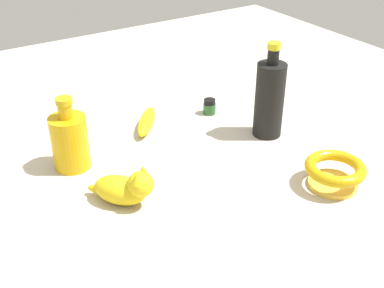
{
  "coord_description": "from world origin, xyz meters",
  "views": [
    {
      "loc": [
        -0.81,
        0.52,
        0.61
      ],
      "look_at": [
        0.0,
        0.0,
        0.05
      ],
      "focal_mm": 45.76,
      "sensor_mm": 36.0,
      "label": 1
    }
  ],
  "objects_px": {
    "banana": "(147,121)",
    "bottle_tall": "(269,98)",
    "cat_figurine": "(125,188)",
    "bottle_short": "(70,141)",
    "nail_polish_jar": "(210,107)",
    "bowl": "(335,171)"
  },
  "relations": [
    {
      "from": "banana",
      "to": "bottle_tall",
      "type": "xyz_separation_m",
      "value": [
        -0.19,
        -0.24,
        0.08
      ]
    },
    {
      "from": "bottle_tall",
      "to": "cat_figurine",
      "type": "bearing_deg",
      "value": 99.0
    },
    {
      "from": "bottle_short",
      "to": "bottle_tall",
      "type": "bearing_deg",
      "value": -104.57
    },
    {
      "from": "banana",
      "to": "bottle_short",
      "type": "xyz_separation_m",
      "value": [
        -0.07,
        0.23,
        0.05
      ]
    },
    {
      "from": "cat_figurine",
      "to": "nail_polish_jar",
      "type": "height_order",
      "value": "cat_figurine"
    },
    {
      "from": "bottle_tall",
      "to": "bowl",
      "type": "height_order",
      "value": "bottle_tall"
    },
    {
      "from": "bottle_tall",
      "to": "nail_polish_jar",
      "type": "bearing_deg",
      "value": 18.35
    },
    {
      "from": "banana",
      "to": "bowl",
      "type": "bearing_deg",
      "value": -116.27
    },
    {
      "from": "nail_polish_jar",
      "to": "bottle_short",
      "type": "height_order",
      "value": "bottle_short"
    },
    {
      "from": "bowl",
      "to": "bottle_short",
      "type": "height_order",
      "value": "bottle_short"
    },
    {
      "from": "bowl",
      "to": "nail_polish_jar",
      "type": "bearing_deg",
      "value": 3.91
    },
    {
      "from": "banana",
      "to": "cat_figurine",
      "type": "distance_m",
      "value": 0.32
    },
    {
      "from": "cat_figurine",
      "to": "bottle_short",
      "type": "xyz_separation_m",
      "value": [
        0.19,
        0.04,
        0.03
      ]
    },
    {
      "from": "nail_polish_jar",
      "to": "bowl",
      "type": "height_order",
      "value": "bowl"
    },
    {
      "from": "banana",
      "to": "nail_polish_jar",
      "type": "relative_size",
      "value": 3.63
    },
    {
      "from": "cat_figurine",
      "to": "bottle_tall",
      "type": "relative_size",
      "value": 0.54
    },
    {
      "from": "bottle_tall",
      "to": "nail_polish_jar",
      "type": "height_order",
      "value": "bottle_tall"
    },
    {
      "from": "cat_figurine",
      "to": "bottle_tall",
      "type": "height_order",
      "value": "bottle_tall"
    },
    {
      "from": "banana",
      "to": "bottle_short",
      "type": "relative_size",
      "value": 0.88
    },
    {
      "from": "banana",
      "to": "cat_figurine",
      "type": "xyz_separation_m",
      "value": [
        -0.26,
        0.19,
        0.02
      ]
    },
    {
      "from": "banana",
      "to": "nail_polish_jar",
      "type": "bearing_deg",
      "value": -58.17
    },
    {
      "from": "banana",
      "to": "cat_figurine",
      "type": "height_order",
      "value": "cat_figurine"
    }
  ]
}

